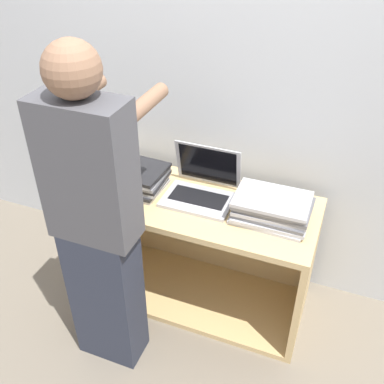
{
  "coord_description": "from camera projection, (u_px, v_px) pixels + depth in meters",
  "views": [
    {
      "loc": [
        0.7,
        -1.58,
        2.19
      ],
      "look_at": [
        0.0,
        0.2,
        0.86
      ],
      "focal_mm": 42.0,
      "sensor_mm": 36.0,
      "label": 1
    }
  ],
  "objects": [
    {
      "name": "ground_plane",
      "position": [
        179.0,
        328.0,
        2.67
      ],
      "size": [
        12.0,
        12.0,
        0.0
      ],
      "primitive_type": "plane",
      "color": "#756B5B"
    },
    {
      "name": "laptop_stack_left",
      "position": [
        131.0,
        176.0,
        2.56
      ],
      "size": [
        0.4,
        0.28,
        0.13
      ],
      "color": "#B7B7BC",
      "rests_on": "cart"
    },
    {
      "name": "laptop_stack_right",
      "position": [
        272.0,
        208.0,
        2.31
      ],
      "size": [
        0.4,
        0.28,
        0.13
      ],
      "color": "#B7B7BC",
      "rests_on": "cart"
    },
    {
      "name": "person",
      "position": [
        97.0,
        226.0,
        2.07
      ],
      "size": [
        0.4,
        0.53,
        1.74
      ],
      "color": "#2D3342",
      "rests_on": "ground_plane"
    },
    {
      "name": "wall_back",
      "position": [
        224.0,
        96.0,
        2.51
      ],
      "size": [
        8.0,
        0.05,
        2.4
      ],
      "color": "silver",
      "rests_on": "ground_plane"
    },
    {
      "name": "laptop_open",
      "position": [
        201.0,
        188.0,
        2.48
      ],
      "size": [
        0.38,
        0.32,
        0.28
      ],
      "color": "#B7B7BC",
      "rests_on": "cart"
    },
    {
      "name": "cart",
      "position": [
        202.0,
        244.0,
        2.74
      ],
      "size": [
        1.32,
        0.58,
        0.74
      ],
      "color": "tan",
      "rests_on": "ground_plane"
    }
  ]
}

